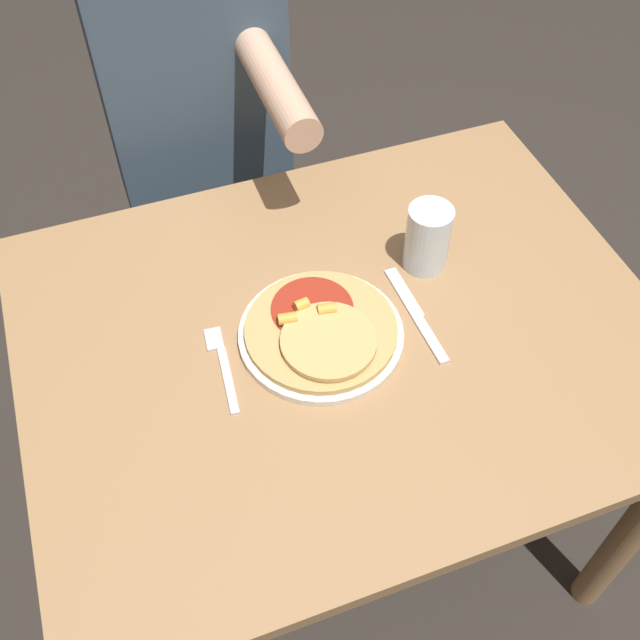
{
  "coord_description": "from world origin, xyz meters",
  "views": [
    {
      "loc": [
        -0.3,
        -0.72,
        1.74
      ],
      "look_at": [
        -0.04,
        0.0,
        0.79
      ],
      "focal_mm": 42.0,
      "sensor_mm": 36.0,
      "label": 1
    }
  ],
  "objects_px": {
    "person_diner": "(197,115)",
    "plate": "(320,332)",
    "pizza": "(321,329)",
    "knife": "(417,315)",
    "fork": "(222,363)",
    "drinking_glass": "(427,238)",
    "dining_table": "(342,371)"
  },
  "relations": [
    {
      "from": "person_diner",
      "to": "plate",
      "type": "bearing_deg",
      "value": -86.12
    },
    {
      "from": "pizza",
      "to": "plate",
      "type": "bearing_deg",
      "value": 85.52
    },
    {
      "from": "plate",
      "to": "pizza",
      "type": "distance_m",
      "value": 0.02
    },
    {
      "from": "pizza",
      "to": "knife",
      "type": "height_order",
      "value": "pizza"
    },
    {
      "from": "pizza",
      "to": "fork",
      "type": "relative_size",
      "value": 1.43
    },
    {
      "from": "pizza",
      "to": "knife",
      "type": "bearing_deg",
      "value": -4.26
    },
    {
      "from": "drinking_glass",
      "to": "knife",
      "type": "bearing_deg",
      "value": -120.13
    },
    {
      "from": "fork",
      "to": "drinking_glass",
      "type": "relative_size",
      "value": 1.39
    },
    {
      "from": "plate",
      "to": "person_diner",
      "type": "distance_m",
      "value": 0.66
    },
    {
      "from": "dining_table",
      "to": "drinking_glass",
      "type": "bearing_deg",
      "value": 26.48
    },
    {
      "from": "pizza",
      "to": "person_diner",
      "type": "relative_size",
      "value": 0.2
    },
    {
      "from": "dining_table",
      "to": "plate",
      "type": "relative_size",
      "value": 3.89
    },
    {
      "from": "knife",
      "to": "person_diner",
      "type": "height_order",
      "value": "person_diner"
    },
    {
      "from": "plate",
      "to": "person_diner",
      "type": "height_order",
      "value": "person_diner"
    },
    {
      "from": "plate",
      "to": "pizza",
      "type": "height_order",
      "value": "pizza"
    },
    {
      "from": "fork",
      "to": "drinking_glass",
      "type": "xyz_separation_m",
      "value": [
        0.4,
        0.09,
        0.06
      ]
    },
    {
      "from": "pizza",
      "to": "drinking_glass",
      "type": "relative_size",
      "value": 1.99
    },
    {
      "from": "pizza",
      "to": "fork",
      "type": "xyz_separation_m",
      "value": [
        -0.17,
        0.0,
        -0.02
      ]
    },
    {
      "from": "drinking_glass",
      "to": "fork",
      "type": "bearing_deg",
      "value": -167.07
    },
    {
      "from": "plate",
      "to": "drinking_glass",
      "type": "height_order",
      "value": "drinking_glass"
    },
    {
      "from": "dining_table",
      "to": "plate",
      "type": "bearing_deg",
      "value": 173.25
    },
    {
      "from": "person_diner",
      "to": "fork",
      "type": "bearing_deg",
      "value": -100.7
    },
    {
      "from": "dining_table",
      "to": "plate",
      "type": "xyz_separation_m",
      "value": [
        -0.04,
        0.0,
        0.13
      ]
    },
    {
      "from": "knife",
      "to": "drinking_glass",
      "type": "bearing_deg",
      "value": 59.87
    },
    {
      "from": "plate",
      "to": "fork",
      "type": "height_order",
      "value": "plate"
    },
    {
      "from": "dining_table",
      "to": "knife",
      "type": "distance_m",
      "value": 0.18
    },
    {
      "from": "pizza",
      "to": "drinking_glass",
      "type": "xyz_separation_m",
      "value": [
        0.23,
        0.1,
        0.04
      ]
    },
    {
      "from": "fork",
      "to": "person_diner",
      "type": "distance_m",
      "value": 0.67
    },
    {
      "from": "dining_table",
      "to": "pizza",
      "type": "distance_m",
      "value": 0.15
    },
    {
      "from": "dining_table",
      "to": "fork",
      "type": "relative_size",
      "value": 6.06
    },
    {
      "from": "pizza",
      "to": "dining_table",
      "type": "bearing_deg",
      "value": 1.96
    },
    {
      "from": "pizza",
      "to": "person_diner",
      "type": "xyz_separation_m",
      "value": [
        -0.04,
        0.66,
        -0.02
      ]
    }
  ]
}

